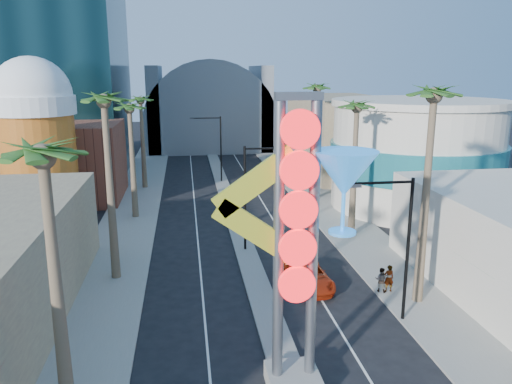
% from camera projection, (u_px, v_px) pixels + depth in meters
% --- Properties ---
extents(sidewalk_west, '(5.00, 100.00, 0.15)m').
position_uv_depth(sidewalk_west, '(135.00, 203.00, 50.90)').
color(sidewalk_west, gray).
rests_on(sidewalk_west, ground).
extents(sidewalk_east, '(5.00, 100.00, 0.15)m').
position_uv_depth(sidewalk_east, '(316.00, 197.00, 53.51)').
color(sidewalk_east, gray).
rests_on(sidewalk_east, ground).
extents(median, '(1.60, 84.00, 0.15)m').
position_uv_depth(median, '(226.00, 193.00, 55.09)').
color(median, gray).
rests_on(median, ground).
extents(brick_filler_west, '(10.00, 10.00, 8.00)m').
position_uv_depth(brick_filler_west, '(72.00, 162.00, 51.95)').
color(brick_filler_west, brown).
rests_on(brick_filler_west, ground).
extents(filler_east, '(10.00, 20.00, 10.00)m').
position_uv_depth(filler_east, '(340.00, 135.00, 65.72)').
color(filler_east, '#8D735B').
rests_on(filler_east, ground).
extents(beer_mug, '(7.00, 7.00, 14.50)m').
position_uv_depth(beer_mug, '(36.00, 135.00, 43.21)').
color(beer_mug, '#B84D18').
rests_on(beer_mug, ground).
extents(turquoise_building, '(16.60, 16.60, 10.60)m').
position_uv_depth(turquoise_building, '(416.00, 155.00, 48.64)').
color(turquoise_building, beige).
rests_on(turquoise_building, ground).
extents(canopy, '(22.00, 16.00, 22.00)m').
position_uv_depth(canopy, '(209.00, 123.00, 86.76)').
color(canopy, slate).
rests_on(canopy, ground).
extents(neon_sign, '(6.53, 2.60, 12.55)m').
position_uv_depth(neon_sign, '(316.00, 226.00, 19.79)').
color(neon_sign, gray).
rests_on(neon_sign, ground).
extents(streetlight_0, '(3.79, 0.25, 8.00)m').
position_uv_depth(streetlight_0, '(252.00, 188.00, 36.71)').
color(streetlight_0, black).
rests_on(streetlight_0, ground).
extents(streetlight_1, '(3.79, 0.25, 8.00)m').
position_uv_depth(streetlight_1, '(216.00, 143.00, 59.63)').
color(streetlight_1, black).
rests_on(streetlight_1, ground).
extents(streetlight_2, '(3.45, 0.25, 8.00)m').
position_uv_depth(streetlight_2, '(400.00, 237.00, 26.04)').
color(streetlight_2, black).
rests_on(streetlight_2, ground).
extents(palm_0, '(2.40, 2.40, 11.70)m').
position_uv_depth(palm_0, '(44.00, 173.00, 16.89)').
color(palm_0, brown).
rests_on(palm_0, ground).
extents(palm_1, '(2.40, 2.40, 12.70)m').
position_uv_depth(palm_1, '(105.00, 113.00, 30.14)').
color(palm_1, brown).
rests_on(palm_1, ground).
extents(palm_2, '(2.40, 2.40, 11.20)m').
position_uv_depth(palm_2, '(130.00, 115.00, 43.92)').
color(palm_2, brown).
rests_on(palm_2, ground).
extents(palm_3, '(2.40, 2.40, 11.20)m').
position_uv_depth(palm_3, '(141.00, 105.00, 55.45)').
color(palm_3, brown).
rests_on(palm_3, ground).
extents(palm_5, '(2.40, 2.40, 13.20)m').
position_uv_depth(palm_5, '(433.00, 110.00, 26.74)').
color(palm_5, brown).
rests_on(palm_5, ground).
extents(palm_6, '(2.40, 2.40, 11.70)m').
position_uv_depth(palm_6, '(357.00, 115.00, 38.59)').
color(palm_6, brown).
rests_on(palm_6, ground).
extents(palm_7, '(2.40, 2.40, 12.70)m').
position_uv_depth(palm_7, '(317.00, 96.00, 49.91)').
color(palm_7, brown).
rests_on(palm_7, ground).
extents(red_pickup, '(2.53, 5.17, 1.41)m').
position_uv_depth(red_pickup, '(309.00, 276.00, 31.42)').
color(red_pickup, '#B62B0E').
rests_on(red_pickup, ground).
extents(pedestrian_a, '(0.63, 0.42, 1.71)m').
position_uv_depth(pedestrian_a, '(389.00, 278.00, 30.33)').
color(pedestrian_a, gray).
rests_on(pedestrian_a, sidewalk_east).
extents(pedestrian_b, '(0.94, 0.90, 1.53)m').
position_uv_depth(pedestrian_b, '(381.00, 280.00, 30.35)').
color(pedestrian_b, gray).
rests_on(pedestrian_b, sidewalk_east).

